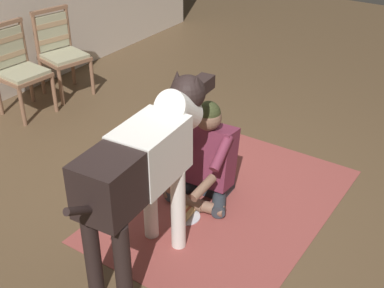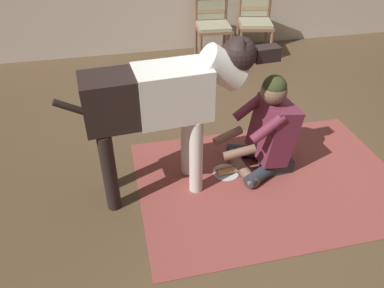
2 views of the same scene
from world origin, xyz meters
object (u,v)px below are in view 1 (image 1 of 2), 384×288
Objects in this scene: dining_chair_right_of_pair at (60,48)px; person_sitting_on_floor at (207,159)px; large_dog at (146,162)px; hot_dog_on_plate at (186,215)px; dining_chair_left_of_pair at (17,65)px.

person_sitting_on_floor is at bearing -108.11° from dining_chair_right_of_pair.
large_dog is 0.93m from hot_dog_on_plate.
person_sitting_on_floor is at bearing 4.45° from hot_dog_on_plate.
person_sitting_on_floor is 3.77× the size of hot_dog_on_plate.
person_sitting_on_floor is 0.54× the size of large_dog.
large_dog is 7.03× the size of hot_dog_on_plate.
dining_chair_left_of_pair reaches higher than person_sitting_on_floor.
hot_dog_on_plate is at bearing 4.45° from large_dog.
large_dog is at bearing -175.55° from person_sitting_on_floor.
dining_chair_right_of_pair is 2.87m from hot_dog_on_plate.
large_dog is (-0.86, -0.07, 0.45)m from person_sitting_on_floor.
dining_chair_left_of_pair is 1.13× the size of person_sitting_on_floor.
dining_chair_right_of_pair is 4.26× the size of hot_dog_on_plate.
hot_dog_on_plate is (-1.18, -2.56, -0.52)m from dining_chair_right_of_pair.
person_sitting_on_floor reaches higher than hot_dog_on_plate.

